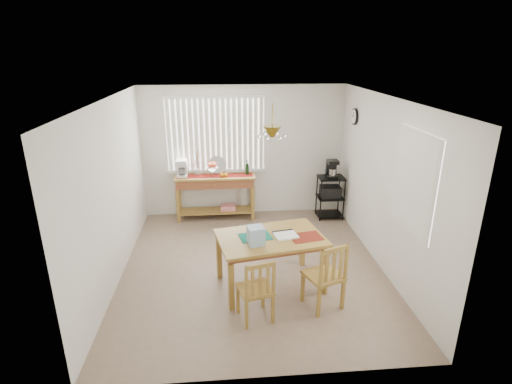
{
  "coord_description": "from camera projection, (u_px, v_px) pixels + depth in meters",
  "views": [
    {
      "loc": [
        -0.42,
        -5.5,
        3.24
      ],
      "look_at": [
        0.1,
        0.55,
        1.05
      ],
      "focal_mm": 28.0,
      "sensor_mm": 36.0,
      "label": 1
    }
  ],
  "objects": [
    {
      "name": "sideboard_items",
      "position": [
        201.0,
        169.0,
        7.77
      ],
      "size": [
        1.49,
        0.37,
        0.68
      ],
      "color": "maroon",
      "rests_on": "sideboard"
    },
    {
      "name": "ground",
      "position": [
        253.0,
        267.0,
        6.29
      ],
      "size": [
        4.0,
        4.5,
        0.01
      ],
      "primitive_type": "cube",
      "color": "gray"
    },
    {
      "name": "sideboard",
      "position": [
        216.0,
        186.0,
        7.9
      ],
      "size": [
        1.57,
        0.44,
        0.88
      ],
      "color": "#A78138",
      "rests_on": "ground"
    },
    {
      "name": "wire_cart",
      "position": [
        330.0,
        193.0,
        7.96
      ],
      "size": [
        0.5,
        0.4,
        0.86
      ],
      "color": "black",
      "rests_on": "ground"
    },
    {
      "name": "chair_right",
      "position": [
        325.0,
        276.0,
        5.16
      ],
      "size": [
        0.57,
        0.57,
        0.95
      ],
      "color": "#A78138",
      "rests_on": "ground"
    },
    {
      "name": "dining_table",
      "position": [
        270.0,
        242.0,
        5.57
      ],
      "size": [
        1.6,
        1.2,
        0.78
      ],
      "color": "#A78138",
      "rests_on": "ground"
    },
    {
      "name": "room_shell",
      "position": [
        252.0,
        163.0,
        5.73
      ],
      "size": [
        4.2,
        4.7,
        2.7
      ],
      "color": "white",
      "rests_on": "ground"
    },
    {
      "name": "chair_left",
      "position": [
        256.0,
        290.0,
        4.93
      ],
      "size": [
        0.49,
        0.49,
        0.87
      ],
      "color": "#A78138",
      "rests_on": "ground"
    },
    {
      "name": "table_items",
      "position": [
        264.0,
        236.0,
        5.36
      ],
      "size": [
        1.19,
        0.53,
        0.25
      ],
      "color": "#136D58",
      "rests_on": "dining_table"
    },
    {
      "name": "cart_items",
      "position": [
        332.0,
        169.0,
        7.8
      ],
      "size": [
        0.2,
        0.24,
        0.35
      ],
      "color": "black",
      "rests_on": "wire_cart"
    }
  ]
}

